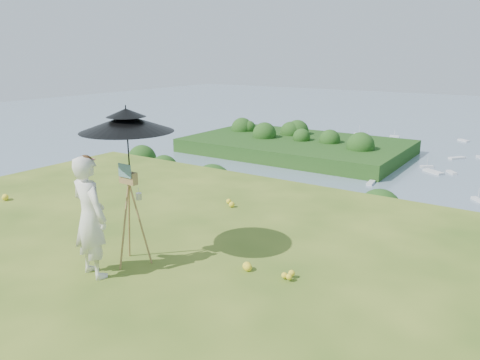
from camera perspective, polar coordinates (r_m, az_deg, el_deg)
The scene contains 9 objects.
ground at distance 6.33m, azimuth -20.66°, elevation -15.01°, with size 14.00×14.00×0.00m, color #3A5F1B.
peninsula at distance 179.84m, azimuth 6.87°, elevation 4.91°, with size 90.00×60.00×12.00m, color #133C10, non-canonical shape.
slope_trees at distance 42.37m, azimuth 24.56°, elevation -11.47°, with size 110.00×50.00×6.00m, color #194414, non-canonical shape.
moored_boats at distance 168.97m, azimuth 27.02°, elevation 1.05°, with size 140.00×140.00×0.70m, color silver, non-canonical shape.
wildflowers at distance 6.43m, azimuth -18.87°, elevation -13.75°, with size 10.00×10.50×0.12m, color yellow, non-canonical shape.
painter at distance 6.86m, azimuth -17.81°, elevation -4.31°, with size 0.64×0.42×1.75m, color silver.
field_easel at distance 7.11m, azimuth -13.17°, elevation -4.11°, with size 0.59×0.59×1.55m, color olive, non-canonical shape.
sun_umbrella at distance 6.86m, azimuth -13.51°, elevation 4.30°, with size 1.33×1.33×1.11m, color black, non-canonical shape.
painter_cap at distance 6.64m, azimuth -18.39°, elevation 2.44°, with size 0.20×0.24×0.10m, color #E27C80, non-canonical shape.
Camera 1 is at (4.62, -3.04, 3.09)m, focal length 35.00 mm.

